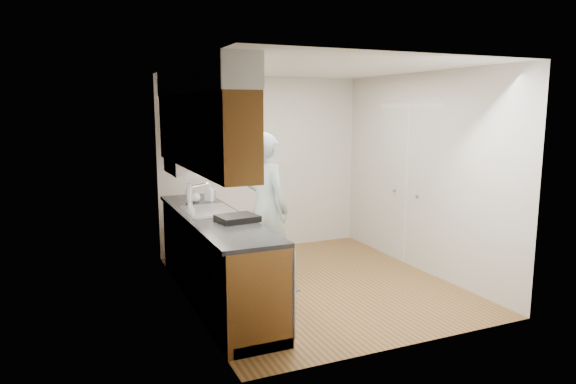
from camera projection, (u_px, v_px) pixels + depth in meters
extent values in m
plane|color=olive|center=(315.00, 284.00, 6.07)|extent=(3.50, 3.50, 0.00)
plane|color=white|center=(317.00, 68.00, 5.66)|extent=(3.50, 3.50, 0.00)
cube|color=silver|center=(186.00, 188.00, 5.27)|extent=(0.02, 3.50, 2.50)
cube|color=silver|center=(422.00, 173.00, 6.46)|extent=(0.02, 3.50, 2.50)
cube|color=silver|center=(262.00, 164.00, 7.45)|extent=(3.00, 0.02, 2.50)
cube|color=brown|center=(216.00, 259.00, 5.52)|extent=(0.60, 2.80, 0.90)
cube|color=black|center=(213.00, 217.00, 5.44)|extent=(0.63, 2.80, 0.04)
cube|color=#B2B2B7|center=(210.00, 216.00, 5.63)|extent=(0.48, 0.68, 0.14)
cube|color=#B2B2B7|center=(210.00, 211.00, 5.62)|extent=(0.52, 0.72, 0.01)
cube|color=#B2B2B7|center=(280.00, 285.00, 4.64)|extent=(0.03, 0.60, 0.80)
cube|color=brown|center=(200.00, 131.00, 5.25)|extent=(0.33, 2.80, 0.75)
cube|color=silver|center=(198.00, 79.00, 5.16)|extent=(0.35, 2.80, 0.30)
cube|color=#A5A5AA|center=(189.00, 166.00, 6.11)|extent=(0.46, 0.75, 0.16)
cube|color=white|center=(406.00, 187.00, 6.76)|extent=(0.02, 1.22, 2.05)
cube|color=slate|center=(267.00, 281.00, 6.16)|extent=(0.59, 0.94, 0.02)
imported|color=#9AB8BC|center=(266.00, 198.00, 6.00)|extent=(0.72, 0.84, 2.01)
imported|color=silver|center=(189.00, 193.00, 6.12)|extent=(0.12, 0.12, 0.24)
imported|color=silver|center=(210.00, 192.00, 6.24)|extent=(0.14, 0.14, 0.21)
imported|color=silver|center=(196.00, 196.00, 6.18)|extent=(0.16, 0.16, 0.15)
cylinder|color=#A5A5AA|center=(213.00, 195.00, 6.27)|extent=(0.09, 0.09, 0.13)
cube|color=black|center=(237.00, 218.00, 5.13)|extent=(0.42, 0.37, 0.06)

